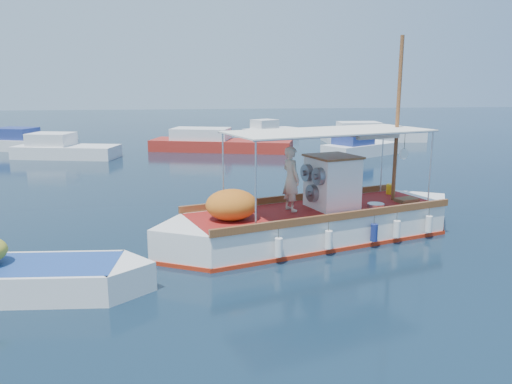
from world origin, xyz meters
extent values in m
plane|color=black|center=(0.00, 0.00, 0.00)|extent=(160.00, 160.00, 0.00)
cube|color=white|center=(0.61, 0.79, 0.37)|extent=(8.32, 4.84, 1.16)
cube|color=white|center=(-3.16, -0.37, 0.37)|extent=(2.52, 2.52, 1.16)
cube|color=white|center=(4.38, 1.96, 0.37)|extent=(2.52, 2.52, 1.16)
cube|color=#A82610|center=(0.61, 0.79, 0.02)|extent=(8.45, 4.95, 0.19)
cube|color=maroon|center=(0.61, 0.79, 0.93)|extent=(8.26, 4.64, 0.06)
cube|color=brown|center=(0.22, 2.06, 1.05)|extent=(7.68, 2.46, 0.21)
cube|color=brown|center=(1.00, -0.47, 1.05)|extent=(7.68, 2.46, 0.21)
cube|color=white|center=(1.11, 0.95, 1.74)|extent=(1.61, 1.68, 1.58)
cube|color=brown|center=(1.11, 0.95, 2.56)|extent=(1.74, 1.81, 0.06)
cylinder|color=slate|center=(0.56, 0.43, 2.05)|extent=(0.38, 0.57, 0.53)
cylinder|color=slate|center=(0.36, 1.07, 2.05)|extent=(0.38, 0.57, 0.53)
cylinder|color=slate|center=(0.46, 0.75, 1.47)|extent=(0.38, 0.57, 0.53)
cylinder|color=brown|center=(3.43, 1.66, 3.58)|extent=(0.16, 0.16, 5.26)
cylinder|color=brown|center=(2.62, 1.41, 3.16)|extent=(1.84, 0.64, 0.08)
cylinder|color=silver|center=(-2.25, 1.13, 2.13)|extent=(0.06, 0.06, 2.37)
cylinder|color=silver|center=(-1.57, -1.09, 2.13)|extent=(0.06, 0.06, 2.37)
cylinder|color=silver|center=(3.49, 2.89, 2.13)|extent=(0.06, 0.06, 2.37)
cylinder|color=silver|center=(4.17, 0.68, 2.13)|extent=(0.06, 0.06, 2.37)
cube|color=silver|center=(0.96, 0.90, 3.34)|extent=(6.68, 4.24, 0.04)
ellipsoid|color=#C1651C|center=(-2.11, -0.04, 1.39)|extent=(1.78, 1.63, 0.88)
cube|color=gold|center=(1.75, 1.75, 1.16)|extent=(0.31, 0.26, 0.42)
cylinder|color=gold|center=(3.71, 2.52, 1.13)|extent=(0.39, 0.39, 0.36)
cube|color=brown|center=(3.75, 1.32, 1.01)|extent=(0.79, 0.65, 0.13)
cylinder|color=#B2B2B2|center=(2.49, 0.77, 1.01)|extent=(0.66, 0.66, 0.13)
cylinder|color=white|center=(3.15, 0.42, 2.66)|extent=(0.31, 0.12, 0.32)
cylinder|color=white|center=(-0.97, -1.23, 0.47)|extent=(0.26, 0.26, 0.51)
cylinder|color=navy|center=(2.05, -0.31, 0.47)|extent=(0.26, 0.26, 0.51)
cylinder|color=white|center=(4.06, 0.31, 0.47)|extent=(0.26, 0.26, 0.51)
imported|color=#BEB69D|center=(-0.24, 0.73, 1.94)|extent=(0.70, 0.84, 1.96)
cube|color=white|center=(-7.31, -2.25, 0.25)|extent=(4.77, 2.21, 0.90)
cube|color=white|center=(-5.00, -2.46, 0.25)|extent=(1.80, 1.80, 0.90)
cube|color=navy|center=(-7.31, -2.25, 0.68)|extent=(4.75, 2.01, 0.05)
cube|color=silver|center=(-10.98, 19.74, 0.30)|extent=(6.89, 3.92, 1.00)
cube|color=silver|center=(-11.92, 19.98, 1.20)|extent=(3.02, 2.62, 0.80)
cube|color=#A2241B|center=(-0.82, 21.76, 0.30)|extent=(10.36, 5.60, 1.00)
cube|color=silver|center=(-2.25, 22.20, 1.20)|extent=(4.51, 3.45, 0.80)
cube|color=silver|center=(8.24, 18.17, 0.30)|extent=(5.80, 4.66, 1.00)
cube|color=navy|center=(7.54, 17.76, 1.20)|extent=(2.83, 2.72, 0.80)
cube|color=silver|center=(12.10, 26.02, 0.30)|extent=(8.40, 3.03, 1.00)
cube|color=silver|center=(10.86, 26.09, 1.20)|extent=(3.42, 2.38, 0.80)
cube|color=silver|center=(-14.51, 23.96, 0.30)|extent=(7.04, 4.58, 1.00)
cube|color=navy|center=(-15.44, 24.32, 1.20)|extent=(3.19, 2.79, 0.80)
cube|color=silver|center=(4.23, 30.22, 0.30)|extent=(5.26, 4.09, 1.00)
cube|color=silver|center=(3.58, 29.87, 1.20)|extent=(2.53, 2.43, 0.80)
camera|label=1|loc=(-3.34, -13.68, 4.76)|focal=35.00mm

